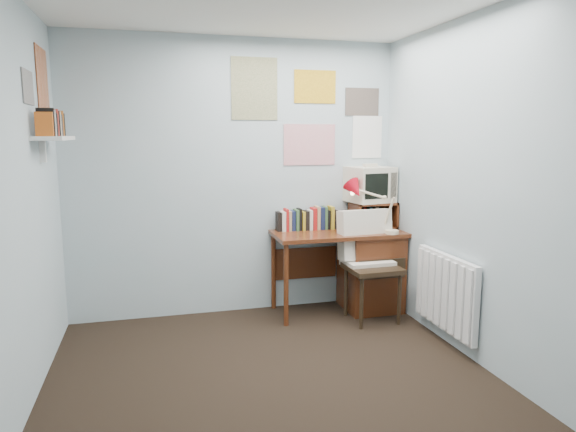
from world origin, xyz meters
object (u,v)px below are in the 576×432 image
(desk_chair, at_px, (373,268))
(radiator, at_px, (446,292))
(crt_tv, at_px, (370,183))
(wall_shelf, at_px, (54,138))
(desk, at_px, (365,267))
(desk_lamp, at_px, (393,210))
(tv_riser, at_px, (373,215))

(desk_chair, xyz_separation_m, radiator, (0.35, -0.62, -0.06))
(crt_tv, distance_m, wall_shelf, 2.74)
(desk, xyz_separation_m, desk_lamp, (0.16, -0.22, 0.57))
(tv_riser, distance_m, wall_shelf, 2.83)
(desk, bearing_deg, desk_chair, -100.52)
(desk_chair, bearing_deg, crt_tv, 69.76)
(crt_tv, relative_size, wall_shelf, 0.62)
(desk, relative_size, desk_chair, 1.26)
(desk_lamp, distance_m, crt_tv, 0.42)
(radiator, bearing_deg, desk, 107.24)
(tv_riser, bearing_deg, crt_tv, 146.35)
(desk, xyz_separation_m, crt_tv, (0.09, 0.13, 0.79))
(desk_lamp, bearing_deg, crt_tv, 104.09)
(desk_lamp, relative_size, crt_tv, 1.14)
(radiator, relative_size, wall_shelf, 1.29)
(desk, xyz_separation_m, desk_chair, (-0.06, -0.30, 0.07))
(radiator, bearing_deg, wall_shelf, 169.11)
(desk_lamp, distance_m, wall_shelf, 2.81)
(tv_riser, bearing_deg, desk_chair, -112.88)
(tv_riser, xyz_separation_m, wall_shelf, (-2.69, -0.49, 0.74))
(desk_lamp, bearing_deg, tv_riser, 99.74)
(desk_chair, bearing_deg, desk_lamp, 19.43)
(desk_lamp, height_order, tv_riser, desk_lamp)
(desk_chair, bearing_deg, wall_shelf, 179.91)
(crt_tv, height_order, radiator, crt_tv)
(desk, xyz_separation_m, tv_riser, (0.12, 0.11, 0.48))
(radiator, distance_m, wall_shelf, 3.15)
(radiator, bearing_deg, crt_tv, 100.69)
(tv_riser, relative_size, crt_tv, 1.04)
(desk, height_order, wall_shelf, wall_shelf)
(tv_riser, height_order, crt_tv, crt_tv)
(desk_lamp, height_order, radiator, desk_lamp)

